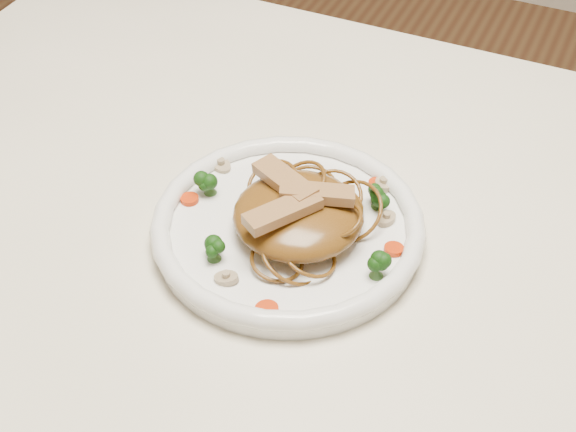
% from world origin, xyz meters
% --- Properties ---
extents(table, '(1.20, 0.80, 0.75)m').
position_xyz_m(table, '(0.00, 0.00, 0.65)').
color(table, white).
rests_on(table, ground).
extents(plate, '(0.33, 0.33, 0.02)m').
position_xyz_m(plate, '(-0.03, -0.03, 0.76)').
color(plate, white).
rests_on(plate, table).
extents(noodle_mound, '(0.15, 0.15, 0.04)m').
position_xyz_m(noodle_mound, '(-0.02, -0.03, 0.79)').
color(noodle_mound, brown).
rests_on(noodle_mound, plate).
extents(chicken_a, '(0.08, 0.05, 0.01)m').
position_xyz_m(chicken_a, '(-0.01, -0.02, 0.81)').
color(chicken_a, tan).
rests_on(chicken_a, noodle_mound).
extents(chicken_b, '(0.08, 0.06, 0.01)m').
position_xyz_m(chicken_b, '(-0.04, -0.02, 0.81)').
color(chicken_b, tan).
rests_on(chicken_b, noodle_mound).
extents(chicken_c, '(0.06, 0.08, 0.01)m').
position_xyz_m(chicken_c, '(-0.03, -0.06, 0.81)').
color(chicken_c, tan).
rests_on(chicken_c, noodle_mound).
extents(broccoli_0, '(0.03, 0.03, 0.03)m').
position_xyz_m(broccoli_0, '(0.04, 0.03, 0.78)').
color(broccoli_0, '#14440E').
rests_on(broccoli_0, plate).
extents(broccoli_1, '(0.03, 0.03, 0.03)m').
position_xyz_m(broccoli_1, '(-0.13, -0.02, 0.78)').
color(broccoli_1, '#14440E').
rests_on(broccoli_1, plate).
extents(broccoli_2, '(0.03, 0.03, 0.03)m').
position_xyz_m(broccoli_2, '(-0.08, -0.10, 0.78)').
color(broccoli_2, '#14440E').
rests_on(broccoli_2, plate).
extents(broccoli_3, '(0.03, 0.03, 0.03)m').
position_xyz_m(broccoli_3, '(0.07, -0.06, 0.78)').
color(broccoli_3, '#14440E').
rests_on(broccoli_3, plate).
extents(carrot_0, '(0.02, 0.02, 0.00)m').
position_xyz_m(carrot_0, '(0.02, 0.06, 0.77)').
color(carrot_0, red).
rests_on(carrot_0, plate).
extents(carrot_1, '(0.02, 0.02, 0.00)m').
position_xyz_m(carrot_1, '(-0.14, -0.04, 0.77)').
color(carrot_1, red).
rests_on(carrot_1, plate).
extents(carrot_2, '(0.02, 0.02, 0.00)m').
position_xyz_m(carrot_2, '(0.07, -0.02, 0.77)').
color(carrot_2, red).
rests_on(carrot_2, plate).
extents(carrot_3, '(0.02, 0.02, 0.00)m').
position_xyz_m(carrot_3, '(-0.08, 0.04, 0.77)').
color(carrot_3, red).
rests_on(carrot_3, plate).
extents(carrot_4, '(0.03, 0.03, 0.00)m').
position_xyz_m(carrot_4, '(-0.01, -0.14, 0.77)').
color(carrot_4, red).
rests_on(carrot_4, plate).
extents(mushroom_0, '(0.03, 0.03, 0.01)m').
position_xyz_m(mushroom_0, '(-0.06, -0.12, 0.77)').
color(mushroom_0, '#C2AE91').
rests_on(mushroom_0, plate).
extents(mushroom_1, '(0.03, 0.03, 0.01)m').
position_xyz_m(mushroom_1, '(0.05, 0.02, 0.77)').
color(mushroom_1, '#C2AE91').
rests_on(mushroom_1, plate).
extents(mushroom_2, '(0.03, 0.03, 0.01)m').
position_xyz_m(mushroom_2, '(-0.14, 0.02, 0.77)').
color(mushroom_2, '#C2AE91').
rests_on(mushroom_2, plate).
extents(mushroom_3, '(0.03, 0.03, 0.01)m').
position_xyz_m(mushroom_3, '(0.03, 0.07, 0.77)').
color(mushroom_3, '#C2AE91').
rests_on(mushroom_3, plate).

